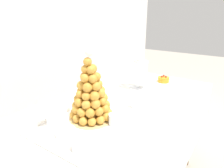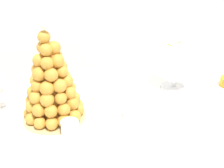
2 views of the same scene
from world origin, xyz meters
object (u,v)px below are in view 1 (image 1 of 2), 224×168
Objects in this scene: serving_tray at (97,119)px; dessert_cup_left at (79,145)px; dessert_cup_mid_left at (114,120)px; macaron_goblet at (138,71)px; croquembouche at (91,93)px; fruit_tart_plate at (163,81)px; wine_glass at (46,108)px; dessert_cup_centre at (135,103)px; creme_brulee_ramekin at (66,132)px.

dessert_cup_left is (-0.24, -0.10, 0.02)m from serving_tray.
dessert_cup_mid_left is at bearing -2.59° from dessert_cup_left.
macaron_goblet is (0.77, 0.14, 0.10)m from dessert_cup_left.
dessert_cup_left is 0.24m from dessert_cup_mid_left.
croquembouche is 6.24× the size of dessert_cup_mid_left.
fruit_tart_plate is (0.76, 0.04, -0.02)m from dessert_cup_mid_left.
dessert_cup_left is at bearing -100.60° from wine_glass.
croquembouche is at bearing -35.98° from wine_glass.
croquembouche is 0.79m from fruit_tart_plate.
macaron_goblet is at bearing 4.57° from serving_tray.
serving_tray is 0.26m from dessert_cup_centre.
fruit_tart_plate is at bearing 2.91° from dessert_cup_mid_left.
dessert_cup_mid_left reaches higher than dessert_cup_centre.
dessert_cup_mid_left is at bearing -177.09° from fruit_tart_plate.
dessert_cup_centre reaches higher than fruit_tart_plate.
dessert_cup_left is at bearing -169.62° from macaron_goblet.
dessert_cup_mid_left reaches higher than creme_brulee_ramekin.
serving_tray is at bearing -64.75° from croquembouche.
wine_glass is at bearing 126.17° from dessert_cup_mid_left.
dessert_cup_mid_left is 0.33m from wine_glass.
serving_tray is at bearing 174.71° from fruit_tart_plate.
wine_glass is at bearing 149.32° from dessert_cup_centre.
dessert_cup_mid_left reaches higher than serving_tray.
creme_brulee_ramekin reaches higher than serving_tray.
croquembouche reaches higher than serving_tray.
croquembouche is 1.99× the size of fruit_tart_plate.
croquembouche is 1.66× the size of macaron_goblet.
macaron_goblet is (0.55, 0.02, -0.02)m from croquembouche.
wine_glass is (-0.95, 0.22, 0.09)m from fruit_tart_plate.
croquembouche reaches higher than dessert_cup_left.
macaron_goblet reaches higher than dessert_cup_centre.
dessert_cup_mid_left is (0.01, -0.13, -0.11)m from croquembouche.
dessert_cup_mid_left reaches higher than dessert_cup_left.
creme_brulee_ramekin is at bearing 174.49° from fruit_tart_plate.
creme_brulee_ramekin is at bearing 164.35° from dessert_cup_centre.
wine_glass reaches higher than creme_brulee_ramekin.
fruit_tart_plate is (1.00, 0.03, -0.01)m from dessert_cup_left.
dessert_cup_mid_left is 0.23m from dessert_cup_centre.
wine_glass is at bearing 166.81° from fruit_tart_plate.
croquembouche is at bearing 115.25° from serving_tray.
dessert_cup_mid_left reaches higher than fruit_tart_plate.
dessert_cup_left is at bearing -109.26° from creme_brulee_ramekin.
dessert_cup_left is 0.79m from macaron_goblet.
creme_brulee_ramekin is at bearing 70.74° from dessert_cup_left.
serving_tray is 0.20m from creme_brulee_ramekin.
wine_glass is (0.00, 0.13, 0.08)m from creme_brulee_ramekin.
croquembouche is 2.51× the size of wine_glass.
serving_tray is at bearing -6.39° from creme_brulee_ramekin.
croquembouche reaches higher than dessert_cup_mid_left.
creme_brulee_ramekin is at bearing -179.30° from croquembouche.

